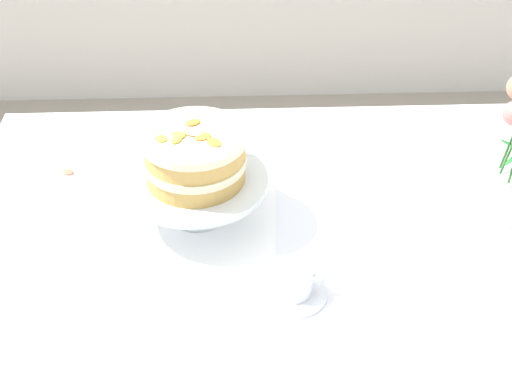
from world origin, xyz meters
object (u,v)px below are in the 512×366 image
Objects in this scene: teacup at (294,285)px; dining_table at (295,279)px; cake_stand at (197,185)px; layer_cake at (195,156)px.

dining_table is at bearing 83.11° from teacup.
dining_table is 11.28× the size of teacup.
teacup is (0.18, -0.23, -0.06)m from cake_stand.
layer_cake reaches higher than dining_table.
teacup reaches higher than dining_table.
teacup is (0.18, -0.23, -0.13)m from layer_cake.
dining_table is at bearing -25.88° from layer_cake.
teacup is at bearing -51.64° from layer_cake.
dining_table is 0.28m from cake_stand.
cake_stand is 0.07m from layer_cake.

